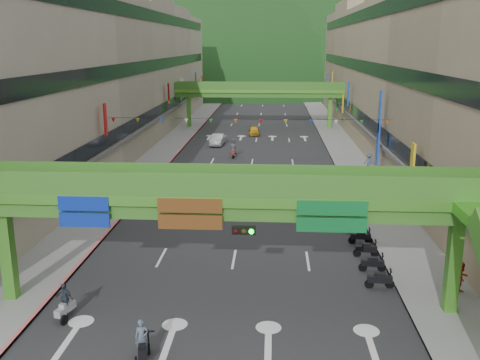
% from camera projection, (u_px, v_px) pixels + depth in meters
% --- Properties ---
extents(road_slab, '(18.00, 140.00, 0.02)m').
position_uv_depth(road_slab, '(255.00, 145.00, 69.45)').
color(road_slab, '#28282B').
rests_on(road_slab, ground).
extents(sidewalk_left, '(4.00, 140.00, 0.15)m').
position_uv_depth(sidewalk_left, '(172.00, 144.00, 70.09)').
color(sidewalk_left, gray).
rests_on(sidewalk_left, ground).
extents(sidewalk_right, '(4.00, 140.00, 0.15)m').
position_uv_depth(sidewalk_right, '(341.00, 146.00, 68.77)').
color(sidewalk_right, gray).
rests_on(sidewalk_right, ground).
extents(curb_left, '(0.20, 140.00, 0.18)m').
position_uv_depth(curb_left, '(186.00, 144.00, 69.97)').
color(curb_left, '#CC5959').
rests_on(curb_left, ground).
extents(curb_right, '(0.20, 140.00, 0.18)m').
position_uv_depth(curb_right, '(326.00, 145.00, 68.88)').
color(curb_right, gray).
rests_on(curb_right, ground).
extents(building_row_left, '(12.80, 95.00, 19.00)m').
position_uv_depth(building_row_left, '(108.00, 71.00, 68.25)').
color(building_row_left, '#9E937F').
rests_on(building_row_left, ground).
extents(building_row_right, '(12.80, 95.00, 19.00)m').
position_uv_depth(building_row_right, '(409.00, 72.00, 65.97)').
color(building_row_right, gray).
rests_on(building_row_right, ground).
extents(overpass_near, '(28.00, 12.27, 7.10)m').
position_uv_depth(overpass_near, '(243.00, 212.00, 24.96)').
color(overpass_near, '#4C9E2D').
rests_on(overpass_near, ground).
extents(overpass_far, '(28.00, 2.20, 7.10)m').
position_uv_depth(overpass_far, '(259.00, 93.00, 82.62)').
color(overpass_far, '#4C9E2D').
rests_on(overpass_far, ground).
extents(hill_left, '(168.00, 140.00, 112.00)m').
position_uv_depth(hill_left, '(221.00, 84.00, 176.73)').
color(hill_left, '#1C4419').
rests_on(hill_left, ground).
extents(hill_right, '(208.00, 176.00, 128.00)m').
position_uv_depth(hill_right, '(336.00, 80.00, 193.66)').
color(hill_right, '#1C4419').
rests_on(hill_right, ground).
extents(bunting_string, '(26.00, 0.36, 0.47)m').
position_uv_depth(bunting_string, '(248.00, 121.00, 48.63)').
color(bunting_string, black).
rests_on(bunting_string, ground).
extents(scooter_rider_near, '(0.75, 1.57, 1.86)m').
position_uv_depth(scooter_rider_near, '(142.00, 343.00, 22.04)').
color(scooter_rider_near, black).
rests_on(scooter_rider_near, ground).
extents(scooter_rider_mid, '(0.90, 1.60, 2.03)m').
position_uv_depth(scooter_rider_mid, '(279.00, 186.00, 45.43)').
color(scooter_rider_mid, black).
rests_on(scooter_rider_mid, ground).
extents(scooter_rider_left, '(0.96, 1.58, 1.87)m').
position_uv_depth(scooter_rider_left, '(65.00, 302.00, 25.38)').
color(scooter_rider_left, '#96959C').
rests_on(scooter_rider_left, ground).
extents(scooter_rider_far, '(0.92, 1.60, 2.22)m').
position_uv_depth(scooter_rider_far, '(233.00, 148.00, 61.58)').
color(scooter_rider_far, maroon).
rests_on(scooter_rider_far, ground).
extents(parked_scooter_row, '(1.60, 9.35, 1.08)m').
position_uv_depth(parked_scooter_row, '(366.00, 249.00, 32.97)').
color(parked_scooter_row, black).
rests_on(parked_scooter_row, ground).
extents(car_silver, '(1.87, 4.51, 1.45)m').
position_uv_depth(car_silver, '(218.00, 140.00, 69.42)').
color(car_silver, '#B1AFB8').
rests_on(car_silver, ground).
extents(car_yellow, '(1.69, 3.78, 1.26)m').
position_uv_depth(car_yellow, '(254.00, 131.00, 77.31)').
color(car_yellow, gold).
rests_on(car_yellow, ground).
extents(pedestrian_red, '(1.01, 0.92, 1.67)m').
position_uv_depth(pedestrian_red, '(461.00, 280.00, 27.89)').
color(pedestrian_red, '#B62411').
rests_on(pedestrian_red, ground).
extents(pedestrian_dark, '(1.16, 0.87, 1.83)m').
position_uv_depth(pedestrian_dark, '(361.00, 189.00, 45.03)').
color(pedestrian_dark, black).
rests_on(pedestrian_dark, ground).
extents(pedestrian_blue, '(0.96, 0.80, 1.75)m').
position_uv_depth(pedestrian_blue, '(369.00, 163.00, 54.90)').
color(pedestrian_blue, '#374066').
rests_on(pedestrian_blue, ground).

